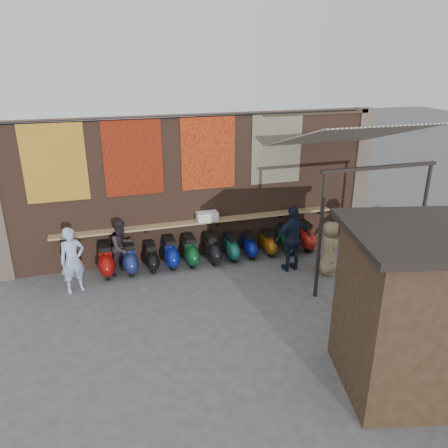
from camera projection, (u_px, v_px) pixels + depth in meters
name	position (u px, v px, depth m)	size (l,w,h in m)	color
ground	(225.00, 297.00, 10.52)	(70.00, 70.00, 0.00)	#474749
brick_wall	(196.00, 187.00, 12.22)	(10.00, 0.40, 4.00)	brown
pier_right	(358.00, 174.00, 13.65)	(0.50, 0.50, 4.00)	#4C4238
eating_counter	(200.00, 222.00, 12.21)	(8.00, 0.32, 0.05)	#9E7A51
shelf_box	(207.00, 216.00, 12.18)	(0.58, 0.32, 0.25)	white
tapestry_redgold	(55.00, 162.00, 10.67)	(1.50, 0.02, 2.00)	maroon
tapestry_sun	(133.00, 158.00, 11.19)	(1.50, 0.02, 2.00)	red
tapestry_orange	(208.00, 153.00, 11.74)	(1.50, 0.02, 2.00)	#BD4317
tapestry_multi	(277.00, 148.00, 12.30)	(1.50, 0.02, 2.00)	#236483
hang_rail	(197.00, 116.00, 11.30)	(0.06, 0.06, 9.50)	black
scooter_stool_0	(106.00, 260.00, 11.46)	(0.40, 0.90, 0.85)	maroon
scooter_stool_1	(130.00, 258.00, 11.63)	(0.38, 0.85, 0.81)	navy
scooter_stool_2	(151.00, 257.00, 11.77)	(0.34, 0.76, 0.72)	black
scooter_stool_3	(171.00, 253.00, 11.95)	(0.38, 0.84, 0.80)	navy
scooter_stool_4	(190.00, 251.00, 12.06)	(0.38, 0.84, 0.80)	#0D4320
scooter_stool_5	(212.00, 249.00, 12.21)	(0.37, 0.83, 0.79)	black
scooter_stool_6	(231.00, 247.00, 12.39)	(0.34, 0.75, 0.72)	#186155
scooter_stool_7	(249.00, 245.00, 12.56)	(0.32, 0.72, 0.69)	navy
scooter_stool_8	(268.00, 243.00, 12.73)	(0.32, 0.72, 0.68)	#854A0C
scooter_stool_9	(287.00, 239.00, 12.84)	(0.38, 0.84, 0.80)	#0D5B21
scooter_stool_10	(304.00, 236.00, 13.02)	(0.40, 0.88, 0.83)	#A81B16
diner_left	(73.00, 260.00, 10.53)	(0.60, 0.39, 1.65)	#97B1DD
diner_right	(122.00, 247.00, 11.43)	(0.74, 0.58, 1.52)	#281F25
shopper_navy	(293.00, 239.00, 11.57)	(1.06, 0.44, 1.81)	#161D32
shopper_grey	(378.00, 236.00, 11.80)	(1.13, 0.65, 1.74)	slate
shopper_tan	(329.00, 248.00, 11.42)	(0.72, 0.47, 1.47)	#8A7858
market_stall	(428.00, 315.00, 7.25)	(2.59, 1.94, 2.81)	black
stall_roof	(444.00, 233.00, 6.73)	(2.90, 2.24, 0.12)	black
stall_sign	(406.00, 255.00, 7.96)	(1.20, 0.04, 0.50)	gold
stall_shelf	(398.00, 303.00, 8.32)	(2.15, 0.10, 0.06)	#473321
awning_canvas	(346.00, 136.00, 11.02)	(3.20, 3.40, 0.03)	beige
awning_ledger	(317.00, 112.00, 12.30)	(3.30, 0.08, 0.12)	#33261C
awning_header	(381.00, 167.00, 9.85)	(3.00, 0.08, 0.08)	black
awning_post_left	(320.00, 237.00, 10.01)	(0.09, 0.09, 3.10)	black
awning_post_right	(421.00, 224.00, 10.79)	(0.09, 0.09, 3.10)	black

